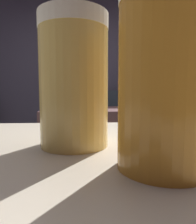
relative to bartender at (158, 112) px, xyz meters
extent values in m
cube|color=#4D4758|center=(-0.22, 1.94, 0.40)|extent=(5.20, 0.10, 2.70)
cube|color=brown|center=(0.13, 0.45, -0.48)|extent=(2.10, 0.60, 0.94)
cube|color=#323B44|center=(-0.27, 1.66, -0.39)|extent=(0.83, 0.36, 1.12)
cube|color=#2C293C|center=(0.00, 0.00, -0.52)|extent=(0.28, 0.20, 0.86)
cylinder|color=black|center=(0.00, 0.00, 0.19)|extent=(0.34, 0.34, 0.56)
sphere|color=tan|center=(0.00, 0.00, 0.58)|extent=(0.22, 0.22, 0.22)
cone|color=maroon|center=(-0.02, -0.09, 0.37)|extent=(0.18, 0.18, 0.42)
cylinder|color=tan|center=(-0.14, 0.19, 0.27)|extent=(0.13, 0.33, 0.08)
cylinder|color=tan|center=(0.20, 0.13, 0.27)|extent=(0.13, 0.33, 0.08)
cylinder|color=black|center=(0.57, 0.56, 0.23)|extent=(0.02, 0.02, 0.09)
cylinder|color=#C45037|center=(-0.57, 0.40, 0.02)|extent=(0.20, 0.20, 0.06)
cube|color=silver|center=(0.28, 0.40, 0.00)|extent=(0.24, 0.07, 0.01)
cylinder|color=#D8B55A|center=(-0.54, -1.23, 0.15)|extent=(0.08, 0.08, 0.14)
cylinder|color=white|center=(-0.54, -1.23, 0.23)|extent=(0.08, 0.08, 0.02)
cylinder|color=#C17E27|center=(-0.46, -1.31, 0.15)|extent=(0.08, 0.08, 0.14)
cylinder|color=#3658A0|center=(-0.42, 1.71, 0.23)|extent=(0.07, 0.07, 0.12)
cylinder|color=#3658A0|center=(-0.42, 1.71, 0.32)|extent=(0.03, 0.03, 0.05)
cylinder|color=silver|center=(-0.42, 1.71, 0.35)|extent=(0.03, 0.03, 0.01)
cylinder|color=#488A30|center=(-0.01, 1.62, 0.26)|extent=(0.07, 0.07, 0.17)
cylinder|color=#488A30|center=(-0.01, 1.62, 0.38)|extent=(0.03, 0.03, 0.07)
cylinder|color=black|center=(-0.01, 1.62, 0.42)|extent=(0.04, 0.04, 0.01)
cylinder|color=red|center=(-0.30, 1.60, 0.25)|extent=(0.07, 0.07, 0.16)
cylinder|color=red|center=(-0.30, 1.60, 0.37)|extent=(0.03, 0.03, 0.06)
cylinder|color=white|center=(-0.30, 1.60, 0.40)|extent=(0.04, 0.04, 0.01)
camera|label=1|loc=(-0.52, -1.48, 0.15)|focal=32.85mm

